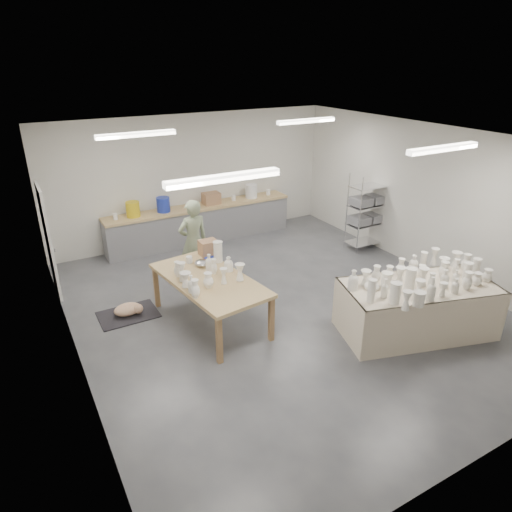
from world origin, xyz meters
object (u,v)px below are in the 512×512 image
drying_table (417,306)px  potter (193,241)px  red_stool (190,262)px  work_table (208,275)px

drying_table → potter: (-2.42, 3.55, 0.37)m
drying_table → red_stool: drying_table is taller
drying_table → work_table: size_ratio=1.13×
drying_table → work_table: 3.45m
drying_table → work_table: (-2.78, 2.01, 0.37)m
drying_table → work_table: bearing=160.7°
work_table → potter: potter is taller
work_table → red_stool: size_ratio=5.26×
work_table → red_stool: work_table is taller
potter → red_stool: (-0.00, 0.27, -0.55)m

